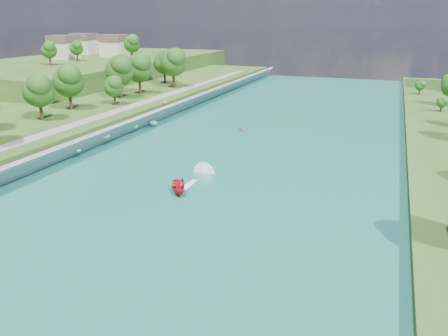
% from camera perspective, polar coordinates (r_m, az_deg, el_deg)
% --- Properties ---
extents(ground, '(260.00, 260.00, 0.00)m').
position_cam_1_polar(ground, '(55.97, -6.22, -5.25)').
color(ground, '#2D5119').
rests_on(ground, ground).
extents(river_water, '(55.00, 240.00, 0.10)m').
position_cam_1_polar(river_water, '(73.09, 0.87, 0.74)').
color(river_water, '#19615E').
rests_on(river_water, ground).
extents(berm_west, '(45.00, 240.00, 3.50)m').
position_cam_1_polar(berm_west, '(100.74, -27.01, 4.73)').
color(berm_west, '#2D5119').
rests_on(berm_west, ground).
extents(ridge_west, '(60.00, 120.00, 9.00)m').
position_cam_1_polar(ridge_west, '(176.95, -16.50, 12.15)').
color(ridge_west, '#2D5119').
rests_on(ridge_west, ground).
extents(riprap_bank, '(3.99, 236.00, 4.30)m').
position_cam_1_polar(riprap_bank, '(83.84, -16.24, 3.60)').
color(riprap_bank, slate).
rests_on(riprap_bank, ground).
extents(riverside_path, '(3.00, 200.00, 0.10)m').
position_cam_1_polar(riverside_path, '(88.31, -19.42, 5.20)').
color(riverside_path, gray).
rests_on(riverside_path, berm_west).
extents(ridge_houses, '(29.50, 29.50, 8.40)m').
position_cam_1_polar(ridge_houses, '(183.97, -17.40, 15.05)').
color(ridge_houses, beige).
rests_on(ridge_houses, ridge_west).
extents(trees_ridge, '(20.90, 46.26, 10.27)m').
position_cam_1_polar(trees_ridge, '(167.15, -15.03, 15.10)').
color(trees_ridge, '#174712').
rests_on(trees_ridge, ridge_west).
extents(motorboat, '(3.60, 18.97, 1.97)m').
position_cam_1_polar(motorboat, '(61.44, -5.35, -2.19)').
color(motorboat, red).
rests_on(motorboat, river_water).
extents(raft, '(3.06, 3.30, 1.53)m').
position_cam_1_polar(raft, '(94.57, 2.39, 5.16)').
color(raft, '#999BA2').
rests_on(raft, river_water).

